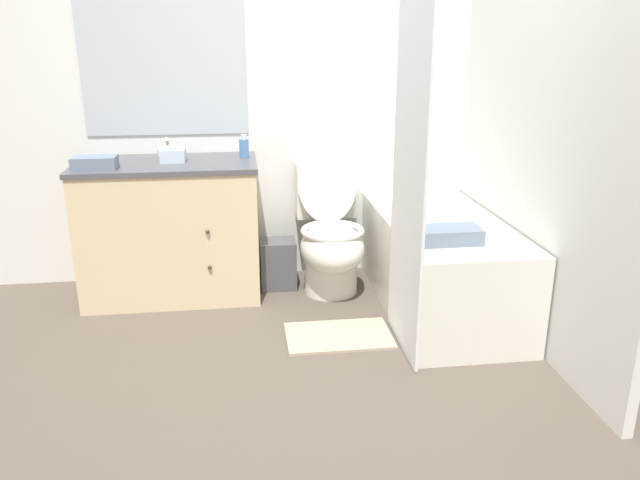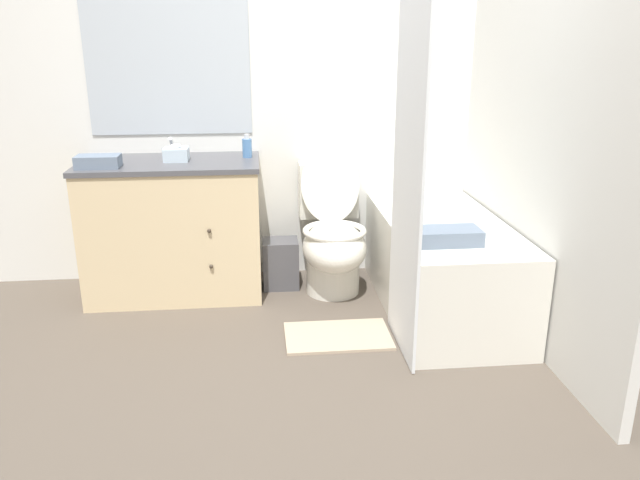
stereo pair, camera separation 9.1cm
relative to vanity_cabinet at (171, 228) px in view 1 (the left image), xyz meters
name	(u,v)px [view 1 (the left image)]	position (x,y,z in m)	size (l,w,h in m)	color
ground_plane	(307,394)	(0.70, -1.29, -0.43)	(14.00, 14.00, 0.00)	brown
wall_back	(277,87)	(0.69, 0.31, 0.82)	(8.00, 0.06, 2.50)	silver
wall_right	(521,96)	(1.96, -0.50, 0.82)	(0.05, 2.57, 2.50)	silver
vanity_cabinet	(171,228)	(0.00, 0.00, 0.00)	(1.07, 0.60, 0.85)	beige
sink_faucet	(169,150)	(0.00, 0.20, 0.45)	(0.14, 0.12, 0.12)	silver
toilet	(330,238)	(0.98, -0.08, -0.08)	(0.39, 0.69, 0.90)	silver
bathtub	(440,264)	(1.59, -0.42, -0.16)	(0.66, 1.42, 0.55)	silver
shower_curtain	(410,165)	(1.25, -0.89, 0.54)	(0.01, 0.57, 1.93)	white
wastebasket	(278,264)	(0.66, 0.01, -0.27)	(0.23, 0.19, 0.32)	#4C4C51
tissue_box	(173,155)	(0.04, 0.01, 0.45)	(0.14, 0.14, 0.10)	silver
soap_dispenser	(244,148)	(0.47, 0.07, 0.48)	(0.06, 0.06, 0.14)	#4C7AB2
hand_towel_folded	(95,163)	(-0.37, -0.16, 0.45)	(0.24, 0.14, 0.07)	slate
bath_towel_folded	(447,235)	(1.48, -0.82, 0.16)	(0.35, 0.18, 0.08)	slate
bath_mat	(338,336)	(0.93, -0.74, -0.42)	(0.57, 0.36, 0.02)	tan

